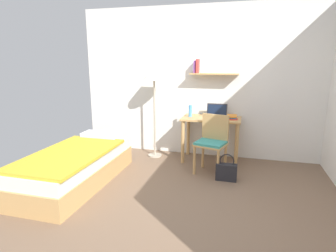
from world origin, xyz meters
TOP-DOWN VIEW (x-y plane):
  - ground_plane at (0.00, 0.00)m, footprint 5.28×5.28m
  - wall_back at (0.00, 2.02)m, footprint 4.40×0.27m
  - bed at (-1.49, 0.30)m, footprint 0.88×1.94m
  - desk at (0.21, 1.70)m, footprint 0.96×0.55m
  - desk_chair at (0.29, 1.20)m, footprint 0.53×0.49m
  - standing_lamp at (-0.78, 1.68)m, footprint 0.38×0.38m
  - laptop at (0.29, 1.78)m, footprint 0.34×0.23m
  - water_bottle at (-0.15, 1.69)m, footprint 0.06×0.06m
  - book_stack at (0.55, 1.70)m, footprint 0.18×0.24m
  - handbag at (0.54, 0.94)m, footprint 0.30×0.12m

SIDE VIEW (x-z plane):
  - ground_plane at x=0.00m, z-range 0.00..0.00m
  - handbag at x=0.54m, z-range -0.06..0.33m
  - bed at x=-1.49m, z-range -0.03..0.51m
  - desk_chair at x=0.29m, z-range 0.06..0.94m
  - desk at x=0.21m, z-range 0.23..0.98m
  - book_stack at x=0.55m, z-range 0.75..0.81m
  - laptop at x=0.29m, z-range 0.70..0.92m
  - water_bottle at x=-0.15m, z-range 0.75..0.95m
  - wall_back at x=0.00m, z-range 0.00..2.60m
  - standing_lamp at x=-0.78m, z-range 0.59..2.17m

